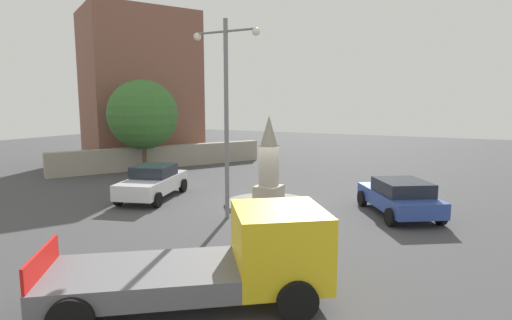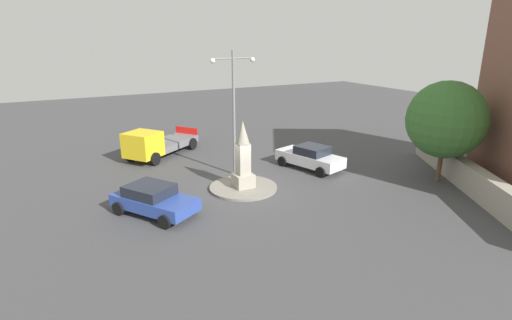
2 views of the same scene
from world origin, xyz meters
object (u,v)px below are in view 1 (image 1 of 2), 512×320
at_px(streetlamp, 226,100).
at_px(corner_building, 140,88).
at_px(monument, 269,166).
at_px(tree_near_wall, 143,115).
at_px(truck_yellow_waiting, 225,259).
at_px(car_blue_parked_right, 400,196).
at_px(car_white_approaching, 153,182).

relative_size(streetlamp, corner_building, 0.67).
xyz_separation_m(monument, corner_building, (-14.45, 8.20, 3.70)).
bearing_deg(streetlamp, tree_near_wall, 147.00).
distance_m(monument, truck_yellow_waiting, 8.46).
height_order(monument, truck_yellow_waiting, monument).
relative_size(car_blue_parked_right, tree_near_wall, 0.77).
distance_m(streetlamp, car_blue_parked_right, 7.50).
distance_m(car_white_approaching, tree_near_wall, 7.91).
xyz_separation_m(monument, car_white_approaching, (-5.21, -1.17, -0.93)).
bearing_deg(monument, tree_near_wall, 158.88).
bearing_deg(truck_yellow_waiting, car_white_approaching, 139.51).
distance_m(monument, corner_building, 17.02).
relative_size(streetlamp, car_blue_parked_right, 1.65).
distance_m(car_blue_parked_right, corner_building, 21.35).
bearing_deg(monument, car_blue_parked_right, 10.50).
xyz_separation_m(streetlamp, corner_building, (-13.86, 10.57, 1.03)).
xyz_separation_m(car_white_approaching, car_blue_parked_right, (10.29, 2.11, -0.02)).
bearing_deg(car_white_approaching, streetlamp, -14.52).
distance_m(monument, car_blue_parked_right, 5.26).
xyz_separation_m(car_blue_parked_right, corner_building, (-19.53, 7.26, 4.65)).
bearing_deg(streetlamp, monument, 75.99).
bearing_deg(tree_near_wall, streetlamp, -33.00).
bearing_deg(corner_building, car_blue_parked_right, -20.39).
xyz_separation_m(car_white_approaching, corner_building, (-9.24, 9.37, 4.63)).
bearing_deg(corner_building, truck_yellow_waiting, -43.24).
height_order(monument, corner_building, corner_building).
height_order(truck_yellow_waiting, tree_near_wall, tree_near_wall).
bearing_deg(truck_yellow_waiting, tree_near_wall, 137.73).
relative_size(streetlamp, car_white_approaching, 1.57).
xyz_separation_m(car_blue_parked_right, tree_near_wall, (-15.54, 3.10, 2.82)).
height_order(corner_building, tree_near_wall, corner_building).
xyz_separation_m(car_white_approaching, truck_yellow_waiting, (7.96, -6.79, 0.21)).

